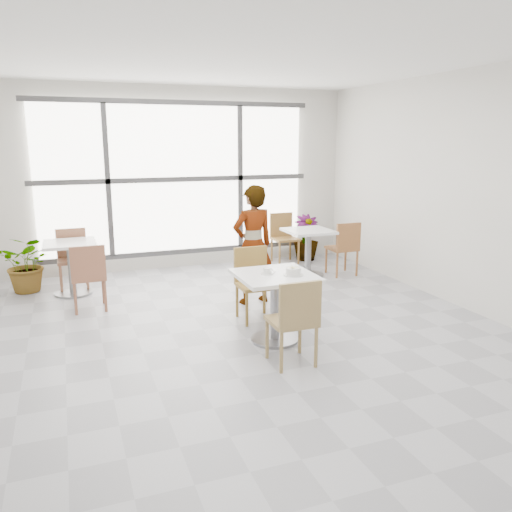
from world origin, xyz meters
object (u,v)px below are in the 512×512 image
object	(u,v)px
bg_table_left	(71,260)
bg_chair_left_near	(88,273)
coffee_cup	(267,271)
oatmeal_bowl	(293,271)
plant_left	(28,264)
bg_chair_right_far	(283,234)
bg_chair_right_near	(345,245)
main_table	(275,295)
person	(253,245)
chair_far	(253,278)
chair_near	(295,317)
bg_table_right	(308,246)
bg_chair_left_far	(72,255)
plant_right	(306,238)

from	to	relation	value
bg_table_left	bg_chair_left_near	xyz separation A→B (m)	(0.19, -0.86, 0.01)
coffee_cup	bg_table_left	size ratio (longest dim) A/B	0.21
oatmeal_bowl	plant_left	size ratio (longest dim) A/B	0.25
bg_chair_left_near	bg_chair_right_far	distance (m)	3.74
bg_chair_right_far	bg_chair_right_near	bearing A→B (deg)	-66.31
main_table	plant_left	distance (m)	3.92
person	bg_chair_right_far	xyz separation A→B (m)	(1.31, 2.00, -0.29)
chair_far	bg_chair_right_near	distance (m)	2.46
chair_near	bg_chair_right_far	distance (m)	4.32
main_table	chair_far	xyz separation A→B (m)	(0.04, 0.77, -0.02)
chair_far	person	world-z (taller)	person
bg_table_right	bg_table_left	bearing A→B (deg)	175.58
bg_table_left	bg_chair_right_far	bearing A→B (deg)	11.81
bg_table_right	plant_left	bearing A→B (deg)	171.52
oatmeal_bowl	bg_table_left	world-z (taller)	oatmeal_bowl
bg_table_right	plant_left	world-z (taller)	plant_left
oatmeal_bowl	bg_chair_left_far	xyz separation A→B (m)	(-2.15, 3.03, -0.29)
bg_chair_left_near	bg_chair_left_far	size ratio (longest dim) A/B	1.00
bg_chair_right_far	main_table	bearing A→B (deg)	-114.94
bg_table_right	bg_chair_right_far	size ratio (longest dim) A/B	0.86
person	bg_table_left	bearing A→B (deg)	-37.28
coffee_cup	plant_right	xyz separation A→B (m)	(2.09, 3.32, -0.37)
bg_chair_left_far	bg_chair_right_far	world-z (taller)	same
bg_chair_left_far	main_table	bearing A→B (deg)	-55.71
chair_near	bg_chair_right_far	xyz separation A→B (m)	(1.62, 4.00, 0.00)
person	bg_chair_left_near	bearing A→B (deg)	-18.91
oatmeal_bowl	bg_chair_left_near	xyz separation A→B (m)	(-1.98, 1.84, -0.29)
bg_chair_right_near	plant_right	world-z (taller)	bg_chair_right_near
chair_far	oatmeal_bowl	bearing A→B (deg)	-82.26
bg_chair_left_near	person	bearing A→B (deg)	169.27
person	bg_chair_right_far	bearing A→B (deg)	-131.43
chair_far	bg_chair_left_far	size ratio (longest dim) A/B	1.00
person	bg_chair_left_near	xyz separation A→B (m)	(-2.06, 0.39, -0.29)
chair_far	bg_table_right	size ratio (longest dim) A/B	1.16
person	bg_chair_left_far	xyz separation A→B (m)	(-2.23, 1.58, -0.29)
bg_chair_left_far	plant_right	xyz separation A→B (m)	(4.00, 0.43, -0.09)
oatmeal_bowl	person	xyz separation A→B (m)	(0.08, 1.45, -0.01)
chair_far	oatmeal_bowl	world-z (taller)	chair_far
bg_table_left	bg_chair_right_near	xyz separation A→B (m)	(4.10, -0.47, 0.01)
main_table	bg_chair_right_near	bearing A→B (deg)	45.50
chair_near	bg_table_right	world-z (taller)	chair_near
person	bg_chair_left_far	world-z (taller)	person
chair_near	chair_far	world-z (taller)	same
oatmeal_bowl	bg_table_right	distance (m)	2.81
chair_near	plant_right	world-z (taller)	chair_near
person	main_table	bearing A→B (deg)	71.61
bg_chair_right_far	person	bearing A→B (deg)	-123.25
bg_table_right	bg_chair_right_far	bearing A→B (deg)	89.22
bg_table_right	plant_left	xyz separation A→B (m)	(-4.13, 0.62, -0.07)
person	bg_chair_left_far	distance (m)	2.75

